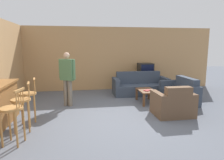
{
  "coord_description": "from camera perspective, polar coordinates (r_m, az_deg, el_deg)",
  "views": [
    {
      "loc": [
        -1.04,
        -4.67,
        1.8
      ],
      "look_at": [
        -0.13,
        0.93,
        0.85
      ],
      "focal_mm": 32.0,
      "sensor_mm": 36.0,
      "label": 1
    }
  ],
  "objects": [
    {
      "name": "tv_unit",
      "position": [
        8.51,
        9.41,
        -0.76
      ],
      "size": [
        1.0,
        0.47,
        0.6
      ],
      "color": "#513823",
      "rests_on": "ground_plane"
    },
    {
      "name": "bar_chair_far",
      "position": [
        5.22,
        -22.76,
        -4.6
      ],
      "size": [
        0.47,
        0.47,
        1.05
      ],
      "color": "#B77F42",
      "rests_on": "ground_plane"
    },
    {
      "name": "bar_chair_mid",
      "position": [
        4.68,
        -24.36,
        -6.28
      ],
      "size": [
        0.47,
        0.47,
        1.05
      ],
      "color": "#B77F42",
      "rests_on": "ground_plane"
    },
    {
      "name": "ground_plane",
      "position": [
        5.12,
        3.18,
        -11.12
      ],
      "size": [
        24.0,
        24.0,
        0.0
      ],
      "primitive_type": "plane",
      "color": "#565B66"
    },
    {
      "name": "bar_chair_near",
      "position": [
        4.12,
        -26.53,
        -8.52
      ],
      "size": [
        0.47,
        0.47,
        1.05
      ],
      "color": "#B77F42",
      "rests_on": "ground_plane"
    },
    {
      "name": "loveseat_right",
      "position": [
        6.95,
        18.81,
        -3.54
      ],
      "size": [
        0.77,
        1.44,
        0.81
      ],
      "color": "#384251",
      "rests_on": "ground_plane"
    },
    {
      "name": "person_by_window",
      "position": [
        6.16,
        -12.66,
        1.1
      ],
      "size": [
        0.49,
        0.36,
        1.64
      ],
      "color": "#756B5B",
      "rests_on": "ground_plane"
    },
    {
      "name": "couch_far",
      "position": [
        7.7,
        7.94,
        -1.83
      ],
      "size": [
        2.04,
        0.84,
        0.84
      ],
      "color": "#384251",
      "rests_on": "ground_plane"
    },
    {
      "name": "tv",
      "position": [
        8.42,
        9.52,
        2.99
      ],
      "size": [
        0.58,
        0.52,
        0.52
      ],
      "color": "black",
      "rests_on": "tv_unit"
    },
    {
      "name": "coffee_table",
      "position": [
        6.54,
        9.85,
        -3.45
      ],
      "size": [
        0.51,
        0.86,
        0.43
      ],
      "color": "brown",
      "rests_on": "ground_plane"
    },
    {
      "name": "wall_back",
      "position": [
        8.39,
        -2.11,
        6.09
      ],
      "size": [
        9.4,
        0.08,
        2.6
      ],
      "color": "tan",
      "rests_on": "ground_plane"
    },
    {
      "name": "book_on_table",
      "position": [
        6.4,
        10.09,
        -2.94
      ],
      "size": [
        0.27,
        0.25,
        0.02
      ],
      "color": "maroon",
      "rests_on": "coffee_table"
    },
    {
      "name": "armchair_near",
      "position": [
        5.52,
        17.09,
        -6.73
      ],
      "size": [
        0.97,
        0.8,
        0.82
      ],
      "color": "brown",
      "rests_on": "ground_plane"
    }
  ]
}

